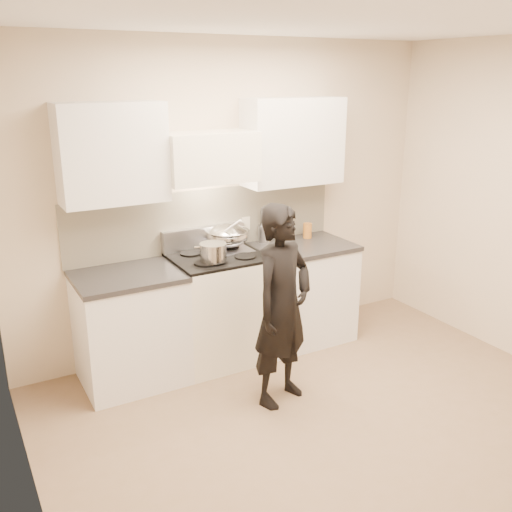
# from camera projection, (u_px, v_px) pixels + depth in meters

# --- Properties ---
(ground_plane) EXTENTS (4.00, 4.00, 0.00)m
(ground_plane) POSITION_uv_depth(u_px,v_px,m) (346.00, 431.00, 4.00)
(ground_plane) COLOR #836A53
(room_shell) EXTENTS (4.04, 3.54, 2.70)m
(room_shell) POSITION_uv_depth(u_px,v_px,m) (316.00, 199.00, 3.80)
(room_shell) COLOR beige
(room_shell) RESTS_ON ground
(stove) EXTENTS (0.76, 0.65, 0.96)m
(stove) POSITION_uv_depth(u_px,v_px,m) (219.00, 308.00, 4.90)
(stove) COLOR white
(stove) RESTS_ON ground
(counter_right) EXTENTS (0.92, 0.67, 0.92)m
(counter_right) POSITION_uv_depth(u_px,v_px,m) (299.00, 292.00, 5.29)
(counter_right) COLOR white
(counter_right) RESTS_ON ground
(counter_left) EXTENTS (0.82, 0.67, 0.92)m
(counter_left) POSITION_uv_depth(u_px,v_px,m) (131.00, 328.00, 4.55)
(counter_left) COLOR white
(counter_left) RESTS_ON ground
(wok) EXTENTS (0.38, 0.46, 0.31)m
(wok) POSITION_uv_depth(u_px,v_px,m) (227.00, 236.00, 4.92)
(wok) COLOR #B2B2B2
(wok) RESTS_ON stove
(stock_pot) EXTENTS (0.31, 0.26, 0.14)m
(stock_pot) POSITION_uv_depth(u_px,v_px,m) (213.00, 252.00, 4.56)
(stock_pot) COLOR #B2B2B2
(stock_pot) RESTS_ON stove
(utensil_crock) EXTENTS (0.11, 0.11, 0.29)m
(utensil_crock) POSITION_uv_depth(u_px,v_px,m) (264.00, 232.00, 5.21)
(utensil_crock) COLOR #B9BAC4
(utensil_crock) RESTS_ON counter_right
(spice_jar) EXTENTS (0.04, 0.04, 0.10)m
(spice_jar) POSITION_uv_depth(u_px,v_px,m) (267.00, 237.00, 5.21)
(spice_jar) COLOR gold
(spice_jar) RESTS_ON counter_right
(oil_glass) EXTENTS (0.08, 0.08, 0.14)m
(oil_glass) POSITION_uv_depth(u_px,v_px,m) (307.00, 231.00, 5.35)
(oil_glass) COLOR #B06823
(oil_glass) RESTS_ON counter_right
(person) EXTENTS (0.65, 0.54, 1.53)m
(person) POSITION_uv_depth(u_px,v_px,m) (282.00, 306.00, 4.18)
(person) COLOR black
(person) RESTS_ON ground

